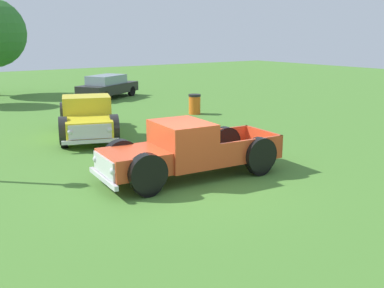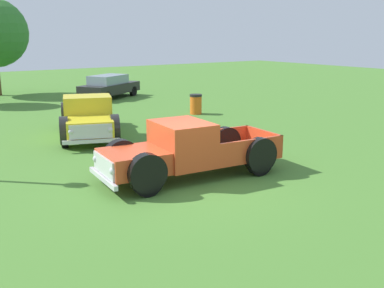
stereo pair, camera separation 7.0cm
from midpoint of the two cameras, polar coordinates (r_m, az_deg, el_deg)
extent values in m
plane|color=#477A2D|center=(11.88, -0.43, -4.87)|extent=(80.00, 80.00, 0.00)
cube|color=#D14723|center=(11.51, -7.51, -2.19)|extent=(1.63, 1.65, 0.55)
cube|color=silver|center=(11.25, -11.12, -2.70)|extent=(0.18, 1.37, 0.46)
sphere|color=silver|center=(10.70, -9.95, -3.35)|extent=(0.20, 0.20, 0.20)
sphere|color=silver|center=(11.81, -12.01, -1.83)|extent=(0.20, 0.20, 0.20)
cube|color=#D14723|center=(12.02, -1.40, 0.08)|extent=(1.44, 1.78, 1.15)
cube|color=#8C9EA8|center=(11.69, -4.03, 0.93)|extent=(0.17, 1.44, 0.51)
cube|color=#D14723|center=(13.02, 5.17, -1.29)|extent=(2.24, 1.85, 0.10)
cube|color=#D14723|center=(12.32, 7.33, -0.65)|extent=(2.09, 0.27, 0.55)
cube|color=#D14723|center=(13.58, 3.27, 0.78)|extent=(2.09, 0.27, 0.55)
cube|color=#D14723|center=(13.54, 8.70, 0.60)|extent=(0.23, 1.67, 0.55)
cylinder|color=black|center=(10.85, -5.74, -4.64)|extent=(0.78, 0.29, 0.76)
cylinder|color=#B7B7BC|center=(10.84, -5.72, -4.65)|extent=(0.32, 0.27, 0.30)
cylinder|color=black|center=(10.80, -5.77, -3.67)|extent=(0.98, 0.36, 0.96)
cylinder|color=black|center=(12.34, -8.98, -2.49)|extent=(0.78, 0.29, 0.76)
cylinder|color=#B7B7BC|center=(12.35, -9.00, -2.48)|extent=(0.32, 0.27, 0.30)
cylinder|color=black|center=(12.29, -9.01, -1.63)|extent=(0.98, 0.36, 0.96)
cylinder|color=black|center=(12.53, 8.31, -2.21)|extent=(0.78, 0.29, 0.76)
cylinder|color=#B7B7BC|center=(12.53, 8.34, -2.22)|extent=(0.32, 0.27, 0.30)
cylinder|color=black|center=(12.48, 8.34, -1.36)|extent=(0.98, 0.36, 0.96)
cylinder|color=black|center=(13.84, 4.02, -0.58)|extent=(0.78, 0.29, 0.76)
cylinder|color=#B7B7BC|center=(13.85, 3.99, -0.57)|extent=(0.32, 0.27, 0.30)
cylinder|color=black|center=(13.79, 4.03, 0.19)|extent=(0.98, 0.36, 0.96)
cube|color=silver|center=(11.33, -11.24, -4.25)|extent=(0.26, 1.82, 0.12)
cube|color=yellow|center=(15.98, -12.88, 2.08)|extent=(1.97, 1.96, 0.56)
cube|color=silver|center=(15.21, -12.76, 1.51)|extent=(1.32, 0.54, 0.47)
sphere|color=silver|center=(15.26, -10.46, 1.77)|extent=(0.20, 0.20, 0.20)
sphere|color=silver|center=(15.22, -15.08, 1.49)|extent=(0.20, 0.20, 0.20)
cube|color=yellow|center=(17.32, -13.14, 3.97)|extent=(2.05, 1.82, 1.17)
cube|color=#8C9EA8|center=(16.67, -13.10, 4.50)|extent=(1.39, 0.55, 0.51)
cube|color=yellow|center=(19.11, -13.25, 3.22)|extent=(2.33, 2.58, 0.10)
cube|color=yellow|center=(19.09, -10.88, 4.34)|extent=(0.81, 2.03, 0.56)
cube|color=yellow|center=(19.05, -15.73, 4.05)|extent=(0.81, 2.03, 0.56)
cube|color=yellow|center=(20.06, -13.40, 4.65)|extent=(1.62, 0.66, 0.56)
cylinder|color=black|center=(16.08, -9.80, 1.29)|extent=(0.48, 0.80, 0.77)
cylinder|color=#B7B7BC|center=(16.08, -9.77, 1.29)|extent=(0.34, 0.37, 0.31)
cylinder|color=black|center=(16.04, -9.83, 1.97)|extent=(0.60, 1.01, 0.97)
cylinder|color=black|center=(16.03, -15.87, 0.92)|extent=(0.48, 0.80, 0.77)
cylinder|color=#B7B7BC|center=(16.03, -15.91, 0.92)|extent=(0.34, 0.37, 0.31)
cylinder|color=black|center=(15.99, -15.91, 1.60)|extent=(0.60, 1.01, 0.97)
cylinder|color=black|center=(19.40, -10.75, 3.35)|extent=(0.48, 0.80, 0.77)
cylinder|color=#B7B7BC|center=(19.41, -10.72, 3.35)|extent=(0.34, 0.37, 0.31)
cylinder|color=black|center=(19.37, -10.78, 3.92)|extent=(0.60, 1.01, 0.97)
cylinder|color=black|center=(19.36, -15.79, 3.05)|extent=(0.48, 0.80, 0.77)
cylinder|color=#B7B7BC|center=(19.36, -15.82, 3.05)|extent=(0.34, 0.37, 0.31)
cylinder|color=black|center=(19.33, -15.82, 3.62)|extent=(0.60, 1.01, 0.97)
cube|color=silver|center=(15.24, -12.69, 0.32)|extent=(1.77, 0.74, 0.12)
cube|color=black|center=(27.92, -10.52, 6.86)|extent=(4.43, 3.54, 0.56)
cube|color=#7F939E|center=(27.75, -10.73, 7.93)|extent=(2.72, 2.39, 0.52)
cylinder|color=black|center=(29.52, -10.13, 6.68)|extent=(0.61, 0.47, 0.60)
cylinder|color=black|center=(28.70, -7.64, 6.58)|extent=(0.61, 0.47, 0.60)
cylinder|color=black|center=(27.27, -13.49, 5.96)|extent=(0.61, 0.47, 0.60)
cylinder|color=black|center=(26.38, -10.89, 5.84)|extent=(0.61, 0.47, 0.60)
cylinder|color=orange|center=(21.96, 0.24, 4.88)|extent=(0.56, 0.56, 0.85)
cylinder|color=black|center=(21.89, 0.24, 6.11)|extent=(0.59, 0.59, 0.10)
camera|label=1|loc=(0.04, -90.17, -0.04)|focal=42.62mm
camera|label=2|loc=(0.04, 89.83, 0.04)|focal=42.62mm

